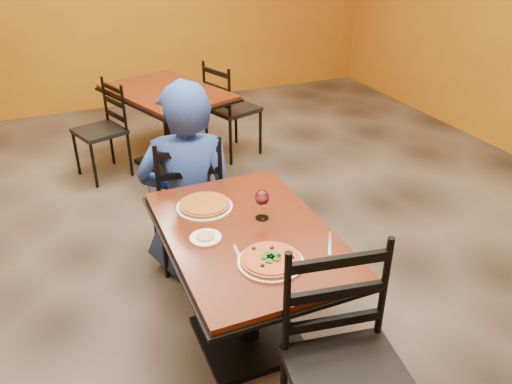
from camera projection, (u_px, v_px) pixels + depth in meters
name	position (u px, v px, depth m)	size (l,w,h in m)	color
floor	(220.00, 289.00, 3.34)	(7.00, 8.00, 0.01)	black
table_main	(248.00, 262.00, 2.67)	(0.83, 1.23, 0.75)	#5F230F
table_second	(168.00, 110.00, 4.77)	(1.19, 1.44, 0.75)	#5F230F
chair_main_near	(351.00, 382.00, 2.02)	(0.47, 0.47, 1.04)	black
chair_main_far	(185.00, 196.00, 3.44)	(0.44, 0.44, 0.97)	black
chair_second_left	(100.00, 132.00, 4.61)	(0.40, 0.40, 0.88)	black
chair_second_right	(233.00, 109.00, 5.03)	(0.43, 0.43, 0.95)	black
diner	(188.00, 180.00, 3.26)	(0.65, 0.43, 1.33)	navy
plate_main	(271.00, 262.00, 2.34)	(0.31, 0.31, 0.01)	white
pizza_main	(271.00, 259.00, 2.33)	(0.28, 0.28, 0.02)	maroon
plate_far	(205.00, 207.00, 2.78)	(0.31, 0.31, 0.01)	white
pizza_far	(204.00, 204.00, 2.77)	(0.28, 0.28, 0.02)	#B18222
side_plate	(206.00, 238.00, 2.51)	(0.16, 0.16, 0.01)	white
dip	(206.00, 236.00, 2.51)	(0.09, 0.09, 0.01)	tan
wine_glass	(262.00, 204.00, 2.64)	(0.08, 0.08, 0.18)	white
fork	(239.00, 256.00, 2.38)	(0.01, 0.19, 0.00)	silver
knife	(330.00, 243.00, 2.48)	(0.01, 0.21, 0.00)	silver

